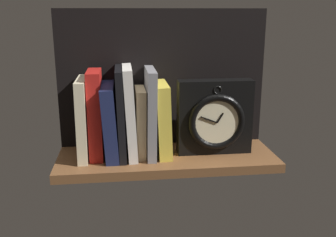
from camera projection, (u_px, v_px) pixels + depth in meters
ground_plane at (167, 159)px, 110.20cm from camera, size 61.32×22.40×2.50cm
back_panel at (163, 78)px, 114.63cm from camera, size 61.32×1.20×40.22cm
book_cream_twain at (83, 119)px, 105.73cm from camera, size 2.79×15.21×22.00cm
book_red_requiem at (96, 114)px, 105.85cm from camera, size 3.67×12.35×24.10cm
book_navy_bierce at (110, 121)px, 106.83cm from camera, size 4.53×16.89×20.29cm
book_black_skeptic at (121, 113)px, 106.58cm from camera, size 2.47×16.72×24.73cm
book_white_catcher at (130, 112)px, 106.83cm from camera, size 3.51×16.06×25.08cm
book_tan_shortstories at (140, 122)px, 107.97cm from camera, size 2.93×12.11×18.99cm
book_gray_chess at (150, 112)px, 107.59cm from camera, size 2.89×16.04×24.33cm
book_yellow_seinlanguage at (162, 119)px, 108.51cm from camera, size 4.32×14.72×20.39cm
framed_clock at (215, 118)px, 108.73cm from camera, size 21.07×6.40×21.07cm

